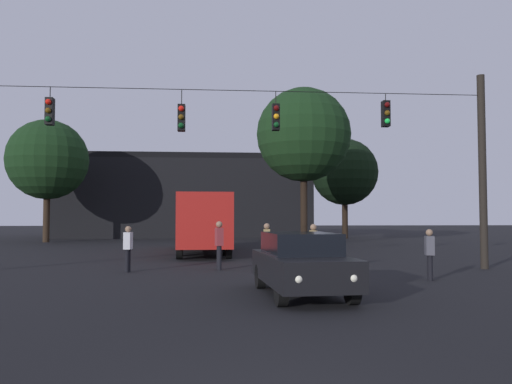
% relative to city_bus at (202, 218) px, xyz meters
% --- Properties ---
extents(ground_plane, '(168.00, 168.00, 0.00)m').
position_rel_city_bus_xyz_m(ground_plane, '(1.20, 1.78, -1.87)').
color(ground_plane, black).
rests_on(ground_plane, ground).
extents(overhead_signal_span, '(19.01, 0.44, 7.22)m').
position_rel_city_bus_xyz_m(overhead_signal_span, '(1.16, -9.46, 2.28)').
color(overhead_signal_span, black).
rests_on(overhead_signal_span, ground).
extents(city_bus, '(2.99, 11.10, 3.00)m').
position_rel_city_bus_xyz_m(city_bus, '(0.00, 0.00, 0.00)').
color(city_bus, '#B21E19').
rests_on(city_bus, ground).
extents(car_near_right, '(2.09, 4.43, 1.52)m').
position_rel_city_bus_xyz_m(car_near_right, '(2.76, -15.25, -1.07)').
color(car_near_right, black).
rests_on(car_near_right, ground).
extents(pedestrian_crossing_left, '(0.29, 0.39, 1.59)m').
position_rel_city_bus_xyz_m(pedestrian_crossing_left, '(-2.34, -9.53, -0.97)').
color(pedestrian_crossing_left, black).
rests_on(pedestrian_crossing_left, ground).
extents(pedestrian_crossing_center, '(0.35, 0.42, 1.66)m').
position_rel_city_bus_xyz_m(pedestrian_crossing_center, '(4.10, -9.96, -0.93)').
color(pedestrian_crossing_center, black).
rests_on(pedestrian_crossing_center, ground).
extents(pedestrian_crossing_right, '(0.32, 0.41, 1.75)m').
position_rel_city_bus_xyz_m(pedestrian_crossing_right, '(0.82, -8.99, -0.87)').
color(pedestrian_crossing_right, black).
rests_on(pedestrian_crossing_right, ground).
extents(pedestrian_near_bus, '(0.31, 0.40, 1.54)m').
position_rel_city_bus_xyz_m(pedestrian_near_bus, '(7.12, -12.64, -1.00)').
color(pedestrian_near_bus, black).
rests_on(pedestrian_near_bus, ground).
extents(pedestrian_trailing, '(0.27, 0.38, 1.67)m').
position_rel_city_bus_xyz_m(pedestrian_trailing, '(2.62, -8.36, -0.92)').
color(pedestrian_trailing, black).
rests_on(pedestrian_trailing, ground).
extents(corner_building, '(23.38, 13.12, 7.61)m').
position_rel_city_bus_xyz_m(corner_building, '(-2.22, 24.07, 1.94)').
color(corner_building, black).
rests_on(corner_building, ground).
extents(tree_left_silhouette, '(6.07, 6.07, 9.30)m').
position_rel_city_bus_xyz_m(tree_left_silhouette, '(-12.04, 12.35, 4.39)').
color(tree_left_silhouette, '#2D2116').
rests_on(tree_left_silhouette, ground).
extents(tree_behind_building, '(5.90, 5.90, 8.85)m').
position_rel_city_bus_xyz_m(tree_behind_building, '(12.17, 17.06, 4.02)').
color(tree_behind_building, black).
rests_on(tree_behind_building, ground).
extents(tree_right_far, '(6.27, 6.27, 10.53)m').
position_rel_city_bus_xyz_m(tree_right_far, '(6.55, 5.95, 5.50)').
color(tree_right_far, black).
rests_on(tree_right_far, ground).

